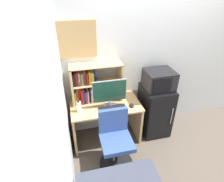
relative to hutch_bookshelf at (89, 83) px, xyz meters
The scene contains 12 objects.
wall_back 1.64m from the hutch_bookshelf, ahead, with size 6.40×0.04×2.60m, color silver.
wall_left 1.55m from the hutch_bookshelf, 105.40° to the right, with size 0.04×4.40×2.60m, color silver.
desk 0.61m from the hutch_bookshelf, 39.71° to the right, with size 1.10×0.62×0.72m.
hutch_bookshelf is the anchor object (origin of this frame).
monitor 0.37m from the hutch_bookshelf, 41.19° to the right, with size 0.53×0.20×0.45m.
keyboard 0.54m from the hutch_bookshelf, 47.97° to the right, with size 0.42×0.15×0.02m, color black.
computer_mouse 0.75m from the hutch_bookshelf, 28.87° to the right, with size 0.07×0.11×0.04m, color black.
water_bottle 0.40m from the hutch_bookshelf, 126.91° to the right, with size 0.07×0.07×0.19m.
mini_fridge 1.27m from the hutch_bookshelf, ahead, with size 0.48×0.56×0.89m.
microwave 1.12m from the hutch_bookshelf, ahead, with size 0.45×0.41×0.31m.
desk_chair 0.99m from the hutch_bookshelf, 70.70° to the right, with size 0.51×0.51×0.89m.
wall_corkboard 0.69m from the hutch_bookshelf, 146.93° to the left, with size 0.68×0.02×0.53m, color tan.
Camera 1 is at (-1.47, -2.72, 2.44)m, focal length 30.24 mm.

